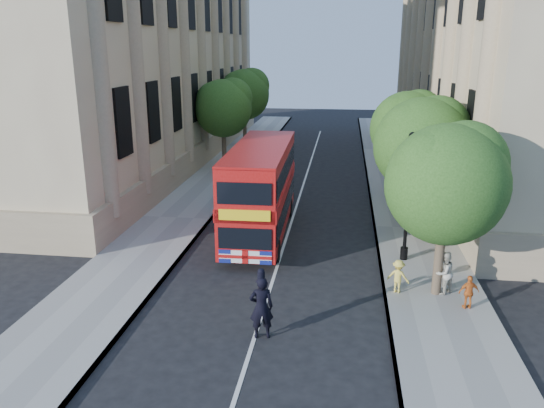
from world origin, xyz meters
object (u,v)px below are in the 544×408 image
at_px(box_van, 265,171).
at_px(police_constable, 261,307).
at_px(lamp_post, 408,202).
at_px(double_decker_bus, 261,188).
at_px(woman_pedestrian, 444,273).

distance_m(box_van, police_constable, 15.80).
xyz_separation_m(lamp_post, police_constable, (-4.80, -6.49, -1.53)).
relative_size(box_van, police_constable, 2.61).
distance_m(lamp_post, double_decker_bus, 6.65).
bearing_deg(double_decker_bus, box_van, 96.06).
bearing_deg(box_van, double_decker_bus, -81.15).
bearing_deg(woman_pedestrian, police_constable, -9.45).
distance_m(police_constable, woman_pedestrian, 6.80).
xyz_separation_m(lamp_post, box_van, (-7.06, 9.14, -1.09)).
relative_size(lamp_post, double_decker_bus, 0.58).
relative_size(double_decker_bus, police_constable, 4.51).
height_order(police_constable, woman_pedestrian, police_constable).
distance_m(box_van, woman_pedestrian, 14.58).
height_order(box_van, police_constable, box_van).
height_order(lamp_post, woman_pedestrian, lamp_post).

